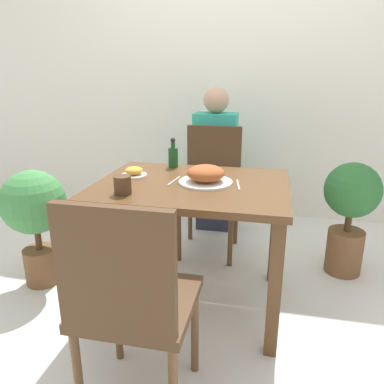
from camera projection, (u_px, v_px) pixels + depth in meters
ground_plane at (192, 300)px, 2.21m from camera, size 16.00×16.00×0.00m
wall_back at (230, 69)px, 3.23m from camera, size 8.00×0.05×2.60m
dining_table at (192, 203)px, 2.02m from camera, size 1.01×0.78×0.72m
chair_near at (131, 298)px, 1.33m from camera, size 0.42×0.42×0.91m
chair_far at (211, 182)px, 2.72m from camera, size 0.42×0.42×0.91m
food_plate at (206, 175)px, 1.97m from camera, size 0.29×0.29×0.10m
side_plate at (134, 172)px, 2.10m from camera, size 0.14×0.14×0.06m
drink_cup at (123, 185)px, 1.80m from camera, size 0.08×0.08×0.09m
sauce_bottle at (173, 156)px, 2.29m from camera, size 0.06×0.06×0.18m
fork_utensil at (174, 181)px, 2.01m from camera, size 0.03×0.17×0.00m
spoon_utensil at (238, 185)px, 1.95m from camera, size 0.04×0.18×0.00m
potted_plant_left at (35, 212)px, 2.26m from camera, size 0.39×0.39×0.73m
potted_plant_right at (350, 207)px, 2.38m from camera, size 0.35×0.35×0.75m
person_figure at (215, 161)px, 3.07m from camera, size 0.34×0.22×1.17m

